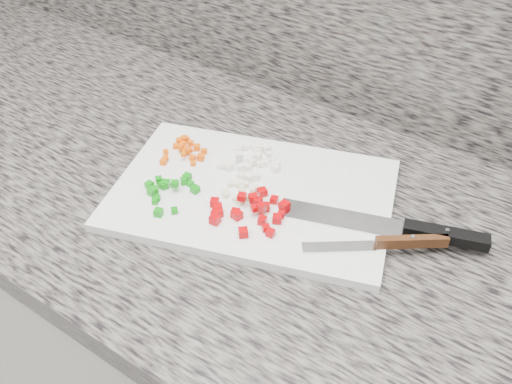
# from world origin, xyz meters

# --- Properties ---
(countertop) EXTENTS (3.96, 0.64, 0.04)m
(countertop) POSITION_xyz_m (0.00, 1.44, 0.88)
(countertop) COLOR #656059
(countertop) RESTS_ON cabinet
(cutting_board) EXTENTS (0.48, 0.39, 0.01)m
(cutting_board) POSITION_xyz_m (-0.06, 1.44, 0.91)
(cutting_board) COLOR white
(cutting_board) RESTS_ON countertop
(carrot_pile) EXTENTS (0.07, 0.08, 0.02)m
(carrot_pile) POSITION_xyz_m (-0.20, 1.46, 0.92)
(carrot_pile) COLOR #F55905
(carrot_pile) RESTS_ON cutting_board
(onion_pile) EXTENTS (0.10, 0.09, 0.02)m
(onion_pile) POSITION_xyz_m (-0.10, 1.49, 0.92)
(onion_pile) COLOR white
(onion_pile) RESTS_ON cutting_board
(green_pepper_pile) EXTENTS (0.08, 0.10, 0.02)m
(green_pepper_pile) POSITION_xyz_m (-0.16, 1.36, 0.92)
(green_pepper_pile) COLOR #0C8D0E
(green_pepper_pile) RESTS_ON cutting_board
(red_pepper_pile) EXTENTS (0.12, 0.10, 0.02)m
(red_pepper_pile) POSITION_xyz_m (-0.03, 1.39, 0.92)
(red_pepper_pile) COLOR #BE0207
(red_pepper_pile) RESTS_ON cutting_board
(garlic_pile) EXTENTS (0.06, 0.05, 0.01)m
(garlic_pile) POSITION_xyz_m (-0.07, 1.42, 0.92)
(garlic_pile) COLOR beige
(garlic_pile) RESTS_ON cutting_board
(chef_knife) EXTENTS (0.28, 0.12, 0.02)m
(chef_knife) POSITION_xyz_m (0.17, 1.48, 0.92)
(chef_knife) COLOR silver
(chef_knife) RESTS_ON cutting_board
(paring_knife) EXTENTS (0.17, 0.13, 0.02)m
(paring_knife) POSITION_xyz_m (0.17, 1.45, 0.92)
(paring_knife) COLOR silver
(paring_knife) RESTS_ON cutting_board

